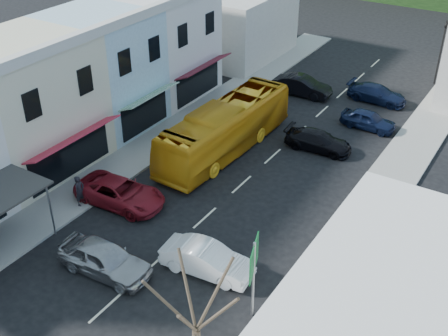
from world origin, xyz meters
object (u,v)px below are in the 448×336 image
car_white (207,261)px  traffic_signal (440,53)px  car_silver (105,261)px  pedestrian_left (80,192)px  car_red (120,193)px  direction_sign (253,281)px  street_tree (196,331)px  bus (225,130)px

car_white → traffic_signal: traffic_signal is taller
car_silver → pedestrian_left: 5.97m
car_red → traffic_signal: 29.43m
pedestrian_left → car_red: bearing=-54.4°
pedestrian_left → direction_sign: 12.55m
car_red → street_tree: (11.13, -8.40, 3.17)m
car_silver → car_red: same height
car_silver → street_tree: size_ratio=0.57×
car_silver → traffic_signal: size_ratio=0.82×
car_silver → pedestrian_left: pedestrian_left is taller
bus → car_white: 11.99m
bus → traffic_signal: bearing=67.0°
bus → direction_sign: bearing=-51.4°
car_white → car_red: (-7.37, 2.18, 0.00)m
bus → car_white: bearing=-60.2°
car_silver → car_white: 4.91m
bus → car_silver: 13.30m
car_red → traffic_signal: bearing=-24.7°
pedestrian_left → traffic_signal: size_ratio=0.32×
car_silver → pedestrian_left: bearing=52.4°
bus → car_silver: bearing=-81.9°
bus → car_white: bus is taller
car_silver → traffic_signal: (7.42, 32.17, 1.99)m
car_silver → car_white: (4.16, 2.62, 0.00)m
car_white → car_red: size_ratio=0.96×
street_tree → traffic_signal: (-0.50, 35.76, -1.17)m
street_tree → traffic_signal: street_tree is taller
bus → pedestrian_left: (-3.50, -9.81, -0.55)m
direction_sign → traffic_signal: 30.86m
car_red → street_tree: bearing=-130.5°
traffic_signal → pedestrian_left: bearing=81.5°
car_red → direction_sign: (10.63, -3.49, 1.35)m
bus → street_tree: (9.34, -16.80, 2.32)m
pedestrian_left → street_tree: (12.83, -6.98, 2.87)m
bus → car_silver: bus is taller
bus → traffic_signal: (8.84, 18.97, 1.14)m
bus → pedestrian_left: 10.43m
bus → pedestrian_left: size_ratio=6.82×
car_white → pedestrian_left: bearing=79.0°
car_white → car_red: 7.69m
traffic_signal → car_red: bearing=83.5°
bus → street_tree: bearing=-58.9°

